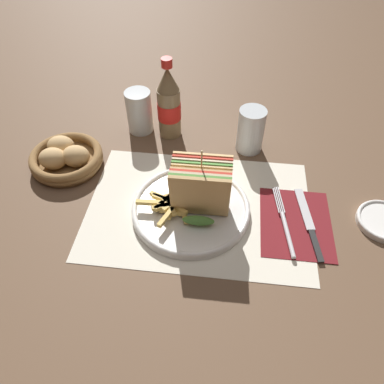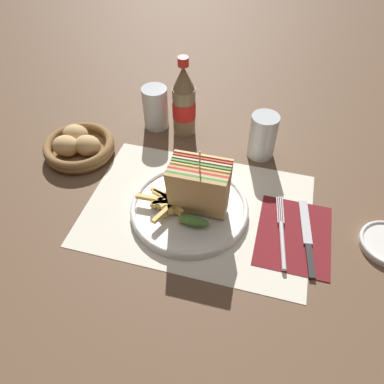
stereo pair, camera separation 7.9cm
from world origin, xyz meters
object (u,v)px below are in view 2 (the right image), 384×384
Objects in this scene: bread_basket at (79,146)px; plate_main at (190,208)px; club_sandwich at (199,190)px; fork at (282,237)px; knife at (307,237)px; coke_bottle_near at (184,103)px; glass_far at (156,110)px; glass_near at (263,136)px.

plate_main is at bearing -19.72° from bread_basket.
club_sandwich reaches higher than fork.
plate_main is at bearing 164.09° from fork.
knife is 0.44m from coke_bottle_near.
fork is (0.18, -0.02, -0.07)m from club_sandwich.
club_sandwich is 1.39× the size of glass_far.
bread_basket is (-0.23, -0.15, -0.07)m from coke_bottle_near.
club_sandwich reaches higher than glass_far.
glass_near reaches higher than fork.
glass_near is at bearing -8.98° from glass_far.
glass_far is (-0.08, 0.01, -0.04)m from coke_bottle_near.
bread_basket reaches higher than knife.
club_sandwich is 0.24m from knife.
coke_bottle_near is 1.87× the size of glass_near.
coke_bottle_near is at bearing -5.56° from glass_far.
club_sandwich is 0.81× the size of knife.
coke_bottle_near reaches higher than plate_main.
coke_bottle_near reaches higher than knife.
club_sandwich is at bearing -113.29° from glass_near.
bread_basket is (-0.15, -0.16, -0.03)m from glass_far.
glass_near is at bearing 109.83° from knife.
bread_basket is at bearing 159.02° from knife.
glass_near reaches higher than plate_main.
bread_basket is at bearing -132.86° from glass_far.
glass_near is at bearing 66.71° from club_sandwich.
coke_bottle_near is at bearing 33.59° from bread_basket.
glass_far reaches higher than fork.
glass_far is (-0.17, 0.27, 0.04)m from plate_main.
coke_bottle_near is 0.21m from glass_near.
bread_basket is at bearing 160.70° from club_sandwich.
fork is 0.47m from glass_far.
glass_near is (-0.13, 0.24, 0.05)m from knife.
plate_main is 0.26m from glass_near.
club_sandwich is 1.39× the size of glass_near.
club_sandwich reaches higher than knife.
knife is at bearing 8.90° from fork.
knife is at bearing -39.24° from coke_bottle_near.
coke_bottle_near is 1.22× the size of bread_basket.
club_sandwich is (0.02, -0.00, 0.07)m from plate_main.
glass_near is 0.29m from glass_far.
fork is 0.42m from coke_bottle_near.
glass_far is at bearing 121.50° from plate_main.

